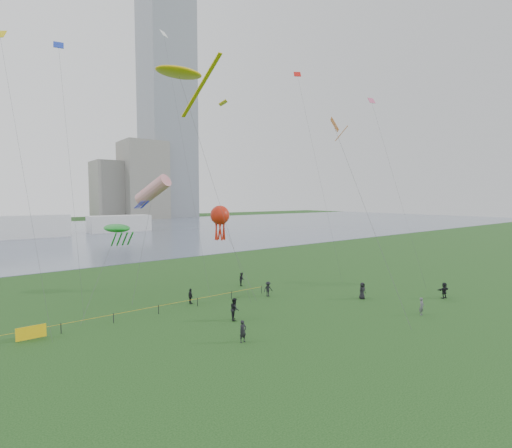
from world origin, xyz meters
TOP-DOWN VIEW (x-y plane):
  - ground_plane at (0.00, 0.00)m, footprint 400.00×400.00m
  - lake at (0.00, 100.00)m, footprint 400.00×120.00m
  - tower at (62.00, 168.00)m, footprint 24.00×24.00m
  - building_mid at (46.00, 162.00)m, footprint 20.00×20.00m
  - building_low at (32.00, 168.00)m, footprint 16.00×18.00m
  - pavilion_left at (-12.00, 95.00)m, footprint 22.00×8.00m
  - pavilion_right at (14.00, 98.00)m, footprint 18.00×7.00m
  - fence at (-15.26, 12.70)m, footprint 24.07×0.07m
  - kite_flyer at (9.66, -2.05)m, footprint 0.63×0.46m
  - spectator_a at (-4.54, 7.12)m, footprint 1.11×1.18m
  - spectator_b at (2.60, 11.26)m, footprint 1.13×0.77m
  - spectator_c at (-5.31, 13.84)m, footprint 0.45×0.94m
  - spectator_d at (9.86, 4.53)m, footprint 0.88×0.60m
  - spectator_e at (16.90, -0.60)m, footprint 1.63×0.81m
  - spectator_f at (-6.86, 2.65)m, footprint 0.61×0.41m
  - spectator_g at (3.20, 16.97)m, footprint 0.92×0.98m
  - kite_stingray at (-5.46, 15.20)m, footprint 7.57×9.98m
  - kite_windsock at (-5.76, 21.83)m, footprint 6.15×7.46m
  - kite_creature at (-10.36, 20.34)m, footprint 6.43×8.83m
  - kite_octopus at (0.44, 17.41)m, footprint 2.22×7.91m
  - kite_delta at (7.24, 5.91)m, footprint 2.81×10.84m
  - small_kites at (-4.82, 17.37)m, footprint 40.29×12.84m

SIDE VIEW (x-z plane):
  - ground_plane at x=0.00m, z-range 0.00..0.00m
  - lake at x=0.00m, z-range -0.02..0.06m
  - fence at x=-15.26m, z-range 0.03..1.08m
  - spectator_c at x=-5.31m, z-range 0.00..1.56m
  - kite_flyer at x=9.66m, z-range 0.00..1.58m
  - spectator_g at x=3.20m, z-range 0.00..1.61m
  - spectator_b at x=2.60m, z-range 0.00..1.62m
  - spectator_f at x=-6.86m, z-range 0.00..1.63m
  - spectator_e at x=16.90m, z-range 0.00..1.68m
  - spectator_d at x=9.86m, z-range 0.00..1.74m
  - spectator_a at x=-4.54m, z-range 0.00..1.94m
  - pavilion_right at x=14.00m, z-range 0.00..5.00m
  - pavilion_left at x=-12.00m, z-range 0.00..6.00m
  - kite_creature at x=-10.36m, z-range 3.47..11.34m
  - kite_octopus at x=0.44m, z-range 3.66..13.36m
  - kite_windsock at x=-5.76m, z-range 4.79..18.05m
  - building_low at x=32.00m, z-range 0.00..28.00m
  - kite_delta at x=7.24m, z-range 7.77..26.42m
  - building_mid at x=46.00m, z-range 0.00..38.00m
  - kite_stingray at x=-5.46m, z-range 11.17..34.44m
  - small_kites at x=-4.82m, z-range 19.69..29.71m
  - tower at x=62.00m, z-range 0.00..120.00m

